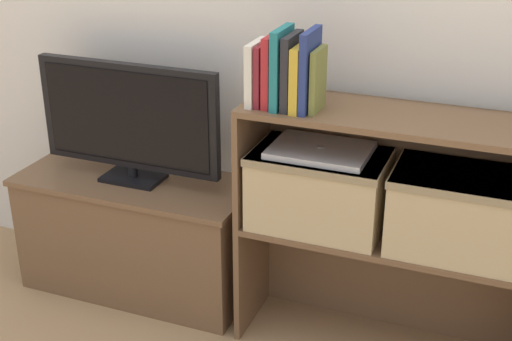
# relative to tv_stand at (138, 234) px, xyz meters

# --- Properties ---
(ground_plane) EXTENTS (16.00, 16.00, 0.00)m
(ground_plane) POSITION_rel_tv_stand_xyz_m (0.50, -0.18, -0.23)
(ground_plane) COLOR #A37F56
(tv_stand) EXTENTS (0.88, 0.38, 0.46)m
(tv_stand) POSITION_rel_tv_stand_xyz_m (0.00, 0.00, 0.00)
(tv_stand) COLOR brown
(tv_stand) RESTS_ON ground_plane
(tv) EXTENTS (0.70, 0.14, 0.44)m
(tv) POSITION_rel_tv_stand_xyz_m (-0.00, -0.00, 0.47)
(tv) COLOR black
(tv) RESTS_ON tv_stand
(bookshelf_lower_tier) EXTENTS (0.95, 0.31, 0.44)m
(bookshelf_lower_tier) POSITION_rel_tv_stand_xyz_m (0.95, 0.04, 0.05)
(bookshelf_lower_tier) COLOR brown
(bookshelf_lower_tier) RESTS_ON ground_plane
(bookshelf_upper_tier) EXTENTS (0.95, 0.31, 0.41)m
(bookshelf_upper_tier) POSITION_rel_tv_stand_xyz_m (0.95, 0.04, 0.47)
(bookshelf_upper_tier) COLOR brown
(bookshelf_upper_tier) RESTS_ON bookshelf_lower_tier
(book_ivory) EXTENTS (0.02, 0.14, 0.20)m
(book_ivory) POSITION_rel_tv_stand_xyz_m (0.52, -0.08, 0.71)
(book_ivory) COLOR silver
(book_ivory) RESTS_ON bookshelf_upper_tier
(book_maroon) EXTENTS (0.02, 0.13, 0.19)m
(book_maroon) POSITION_rel_tv_stand_xyz_m (0.54, -0.08, 0.71)
(book_maroon) COLOR maroon
(book_maroon) RESTS_ON bookshelf_upper_tier
(book_crimson) EXTENTS (0.02, 0.13, 0.22)m
(book_crimson) POSITION_rel_tv_stand_xyz_m (0.57, -0.08, 0.72)
(book_crimson) COLOR #B22328
(book_crimson) RESTS_ON bookshelf_upper_tier
(book_teal) EXTENTS (0.03, 0.16, 0.24)m
(book_teal) POSITION_rel_tv_stand_xyz_m (0.60, -0.08, 0.74)
(book_teal) COLOR #1E7075
(book_teal) RESTS_ON bookshelf_upper_tier
(book_charcoal) EXTENTS (0.02, 0.15, 0.23)m
(book_charcoal) POSITION_rel_tv_stand_xyz_m (0.63, -0.08, 0.73)
(book_charcoal) COLOR #232328
(book_charcoal) RESTS_ON bookshelf_upper_tier
(book_mustard) EXTENTS (0.03, 0.16, 0.20)m
(book_mustard) POSITION_rel_tv_stand_xyz_m (0.66, -0.08, 0.71)
(book_mustard) COLOR gold
(book_mustard) RESTS_ON bookshelf_upper_tier
(book_navy) EXTENTS (0.02, 0.15, 0.25)m
(book_navy) POSITION_rel_tv_stand_xyz_m (0.69, -0.08, 0.74)
(book_navy) COLOR navy
(book_navy) RESTS_ON bookshelf_upper_tier
(book_olive) EXTENTS (0.02, 0.12, 0.19)m
(book_olive) POSITION_rel_tv_stand_xyz_m (0.72, -0.08, 0.71)
(book_olive) COLOR olive
(book_olive) RESTS_ON bookshelf_upper_tier
(storage_basket_left) EXTENTS (0.43, 0.28, 0.26)m
(storage_basket_left) POSITION_rel_tv_stand_xyz_m (0.72, -0.04, 0.34)
(storage_basket_left) COLOR tan
(storage_basket_left) RESTS_ON bookshelf_lower_tier
(storage_basket_right) EXTENTS (0.43, 0.28, 0.26)m
(storage_basket_right) POSITION_rel_tv_stand_xyz_m (1.18, -0.04, 0.34)
(storage_basket_right) COLOR tan
(storage_basket_right) RESTS_ON bookshelf_lower_tier
(laptop) EXTENTS (0.31, 0.23, 0.02)m
(laptop) POSITION_rel_tv_stand_xyz_m (0.72, -0.04, 0.47)
(laptop) COLOR #BCBCC1
(laptop) RESTS_ON storage_basket_left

